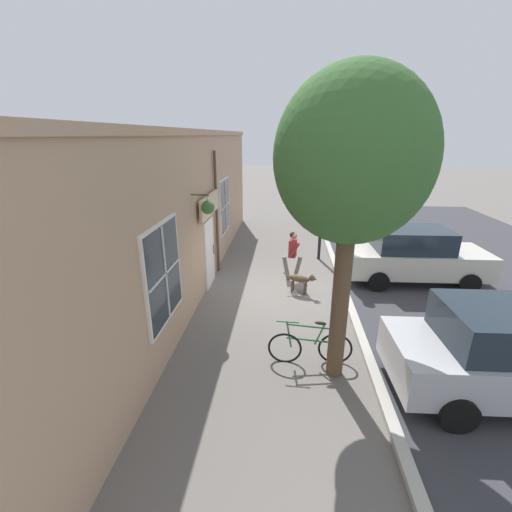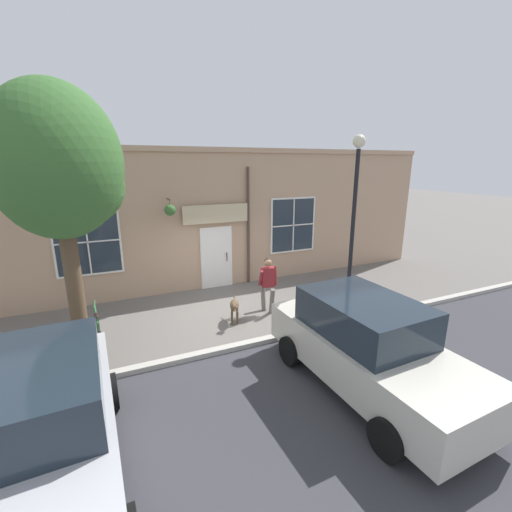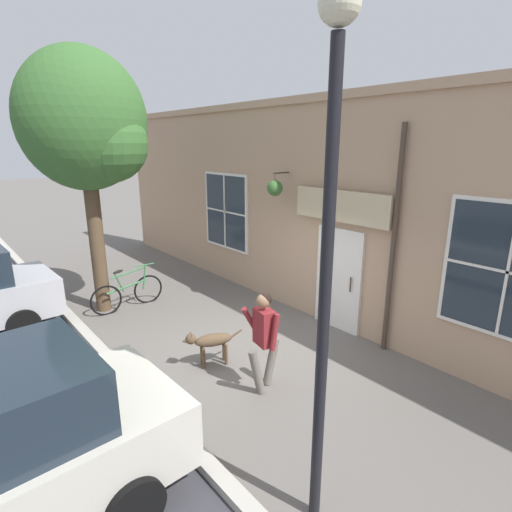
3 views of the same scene
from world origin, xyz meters
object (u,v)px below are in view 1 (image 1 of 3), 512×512
dog_on_leash (301,279)px  leaning_bicycle (310,346)px  street_tree_by_curb (348,165)px  parked_car_mid_block (414,255)px  pedestrian_walking (293,251)px  street_lamp (324,175)px

dog_on_leash → leaning_bicycle: (0.07, -3.32, -0.08)m
street_tree_by_curb → parked_car_mid_block: 6.55m
leaning_bicycle → parked_car_mid_block: size_ratio=0.40×
dog_on_leash → street_tree_by_curb: bearing=-82.3°
parked_car_mid_block → dog_on_leash: bearing=-160.5°
pedestrian_walking → street_tree_by_curb: (0.73, -4.65, 3.09)m
dog_on_leash → street_lamp: street_lamp is taller
pedestrian_walking → street_lamp: street_lamp is taller
parked_car_mid_block → pedestrian_walking: bearing=-177.5°
parked_car_mid_block → street_lamp: street_lamp is taller
pedestrian_walking → street_lamp: (1.05, 1.99, 2.21)m
dog_on_leash → pedestrian_walking: bearing=102.9°
parked_car_mid_block → street_lamp: bearing=146.8°
dog_on_leash → street_lamp: (0.79, 3.10, 2.71)m
street_tree_by_curb → street_lamp: street_tree_by_curb is taller
street_tree_by_curb → leaning_bicycle: street_tree_by_curb is taller
leaning_bicycle → parked_car_mid_block: 5.81m
dog_on_leash → street_tree_by_curb: (0.48, -3.54, 3.58)m
parked_car_mid_block → street_lamp: (-2.80, 1.83, 2.28)m
street_tree_by_curb → street_lamp: size_ratio=1.15×
street_tree_by_curb → street_lamp: 6.71m
dog_on_leash → parked_car_mid_block: 3.83m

